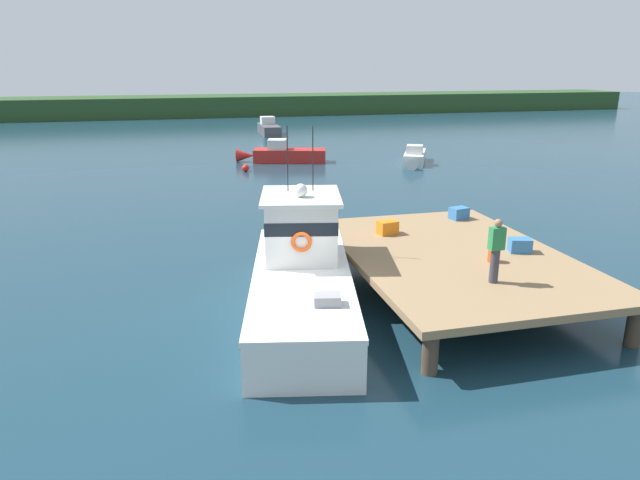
{
  "coord_description": "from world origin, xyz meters",
  "views": [
    {
      "loc": [
        -2.83,
        -14.31,
        6.44
      ],
      "look_at": [
        1.2,
        1.57,
        1.4
      ],
      "focal_mm": 32.49,
      "sensor_mm": 36.0,
      "label": 1
    }
  ],
  "objects_px": {
    "moored_boat_mid_harbor": "(268,128)",
    "mooring_buoy_channel_marker": "(431,219)",
    "main_fishing_boat": "(302,271)",
    "bait_bucket": "(494,256)",
    "deckhand_by_the_boat": "(496,249)",
    "moored_boat_off_the_point": "(283,154)",
    "crate_stack_mid_dock": "(520,245)",
    "moored_boat_near_channel": "(414,157)",
    "mooring_buoy_inshore": "(245,168)",
    "crate_stack_near_edge": "(387,227)",
    "crate_single_by_cleat": "(459,213)"
  },
  "relations": [
    {
      "from": "moored_boat_mid_harbor",
      "to": "mooring_buoy_channel_marker",
      "type": "bearing_deg",
      "value": -87.74
    },
    {
      "from": "main_fishing_boat",
      "to": "mooring_buoy_channel_marker",
      "type": "distance_m",
      "value": 9.8
    },
    {
      "from": "bait_bucket",
      "to": "deckhand_by_the_boat",
      "type": "xyz_separation_m",
      "value": [
        -0.82,
        -1.4,
        0.69
      ]
    },
    {
      "from": "deckhand_by_the_boat",
      "to": "moored_boat_off_the_point",
      "type": "bearing_deg",
      "value": 90.67
    },
    {
      "from": "crate_stack_mid_dock",
      "to": "moored_boat_mid_harbor",
      "type": "xyz_separation_m",
      "value": [
        -0.67,
        40.44,
        -0.86
      ]
    },
    {
      "from": "main_fishing_boat",
      "to": "mooring_buoy_channel_marker",
      "type": "xyz_separation_m",
      "value": [
        6.98,
        6.84,
        -0.78
      ]
    },
    {
      "from": "crate_stack_mid_dock",
      "to": "bait_bucket",
      "type": "distance_m",
      "value": 1.32
    },
    {
      "from": "bait_bucket",
      "to": "main_fishing_boat",
      "type": "bearing_deg",
      "value": 168.45
    },
    {
      "from": "crate_stack_mid_dock",
      "to": "moored_boat_mid_harbor",
      "type": "distance_m",
      "value": 40.46
    },
    {
      "from": "main_fishing_boat",
      "to": "deckhand_by_the_boat",
      "type": "bearing_deg",
      "value": -29.47
    },
    {
      "from": "moored_boat_near_channel",
      "to": "deckhand_by_the_boat",
      "type": "bearing_deg",
      "value": -108.75
    },
    {
      "from": "mooring_buoy_inshore",
      "to": "crate_stack_near_edge",
      "type": "bearing_deg",
      "value": -83.29
    },
    {
      "from": "crate_single_by_cleat",
      "to": "mooring_buoy_channel_marker",
      "type": "height_order",
      "value": "crate_single_by_cleat"
    },
    {
      "from": "crate_stack_mid_dock",
      "to": "moored_boat_off_the_point",
      "type": "relative_size",
      "value": 0.1
    },
    {
      "from": "moored_boat_off_the_point",
      "to": "mooring_buoy_inshore",
      "type": "height_order",
      "value": "moored_boat_off_the_point"
    },
    {
      "from": "main_fishing_boat",
      "to": "mooring_buoy_channel_marker",
      "type": "bearing_deg",
      "value": 44.4
    },
    {
      "from": "deckhand_by_the_boat",
      "to": "moored_boat_near_channel",
      "type": "relative_size",
      "value": 0.33
    },
    {
      "from": "moored_boat_near_channel",
      "to": "mooring_buoy_inshore",
      "type": "distance_m",
      "value": 11.22
    },
    {
      "from": "mooring_buoy_channel_marker",
      "to": "crate_stack_near_edge",
      "type": "bearing_deg",
      "value": -128.52
    },
    {
      "from": "main_fishing_boat",
      "to": "deckhand_by_the_boat",
      "type": "relative_size",
      "value": 6.11
    },
    {
      "from": "deckhand_by_the_boat",
      "to": "moored_boat_off_the_point",
      "type": "xyz_separation_m",
      "value": [
        -0.31,
        26.28,
        -1.53
      ]
    },
    {
      "from": "mooring_buoy_channel_marker",
      "to": "crate_stack_mid_dock",
      "type": "bearing_deg",
      "value": -95.01
    },
    {
      "from": "crate_stack_near_edge",
      "to": "crate_single_by_cleat",
      "type": "bearing_deg",
      "value": 20.01
    },
    {
      "from": "main_fishing_boat",
      "to": "crate_stack_mid_dock",
      "type": "distance_m",
      "value": 6.37
    },
    {
      "from": "moored_boat_off_the_point",
      "to": "mooring_buoy_channel_marker",
      "type": "height_order",
      "value": "moored_boat_off_the_point"
    },
    {
      "from": "crate_single_by_cleat",
      "to": "crate_stack_near_edge",
      "type": "xyz_separation_m",
      "value": [
        -3.07,
        -1.12,
        0.01
      ]
    },
    {
      "from": "bait_bucket",
      "to": "crate_single_by_cleat",
      "type": "bearing_deg",
      "value": 74.6
    },
    {
      "from": "moored_boat_mid_harbor",
      "to": "mooring_buoy_inshore",
      "type": "relative_size",
      "value": 13.86
    },
    {
      "from": "main_fishing_boat",
      "to": "bait_bucket",
      "type": "height_order",
      "value": "main_fishing_boat"
    },
    {
      "from": "moored_boat_off_the_point",
      "to": "mooring_buoy_channel_marker",
      "type": "distance_m",
      "value": 17.25
    },
    {
      "from": "moored_boat_off_the_point",
      "to": "moored_boat_mid_harbor",
      "type": "xyz_separation_m",
      "value": [
        1.64,
        16.14,
        0.02
      ]
    },
    {
      "from": "crate_stack_mid_dock",
      "to": "crate_stack_near_edge",
      "type": "distance_m",
      "value": 4.06
    },
    {
      "from": "crate_stack_mid_dock",
      "to": "bait_bucket",
      "type": "height_order",
      "value": "crate_stack_mid_dock"
    },
    {
      "from": "main_fishing_boat",
      "to": "moored_boat_off_the_point",
      "type": "bearing_deg",
      "value": 80.4
    },
    {
      "from": "moored_boat_off_the_point",
      "to": "moored_boat_mid_harbor",
      "type": "bearing_deg",
      "value": 84.2
    },
    {
      "from": "crate_stack_near_edge",
      "to": "bait_bucket",
      "type": "relative_size",
      "value": 1.76
    },
    {
      "from": "crate_single_by_cleat",
      "to": "mooring_buoy_channel_marker",
      "type": "relative_size",
      "value": 1.3
    },
    {
      "from": "crate_single_by_cleat",
      "to": "moored_boat_mid_harbor",
      "type": "relative_size",
      "value": 0.1
    },
    {
      "from": "deckhand_by_the_boat",
      "to": "mooring_buoy_inshore",
      "type": "bearing_deg",
      "value": 97.93
    },
    {
      "from": "crate_stack_near_edge",
      "to": "mooring_buoy_inshore",
      "type": "xyz_separation_m",
      "value": [
        -2.2,
        18.69,
        -1.19
      ]
    },
    {
      "from": "deckhand_by_the_boat",
      "to": "mooring_buoy_channel_marker",
      "type": "xyz_separation_m",
      "value": [
        2.64,
        9.29,
        -1.83
      ]
    },
    {
      "from": "crate_single_by_cleat",
      "to": "bait_bucket",
      "type": "bearing_deg",
      "value": -105.4
    },
    {
      "from": "main_fishing_boat",
      "to": "crate_stack_mid_dock",
      "type": "relative_size",
      "value": 16.61
    },
    {
      "from": "crate_single_by_cleat",
      "to": "deckhand_by_the_boat",
      "type": "distance_m",
      "value": 6.15
    },
    {
      "from": "crate_stack_mid_dock",
      "to": "moored_boat_off_the_point",
      "type": "bearing_deg",
      "value": 95.43
    },
    {
      "from": "bait_bucket",
      "to": "mooring_buoy_channel_marker",
      "type": "relative_size",
      "value": 0.74
    },
    {
      "from": "mooring_buoy_channel_marker",
      "to": "bait_bucket",
      "type": "bearing_deg",
      "value": -103.0
    },
    {
      "from": "crate_stack_near_edge",
      "to": "moored_boat_off_the_point",
      "type": "relative_size",
      "value": 0.1
    },
    {
      "from": "crate_stack_mid_dock",
      "to": "main_fishing_boat",
      "type": "bearing_deg",
      "value": 175.71
    },
    {
      "from": "main_fishing_boat",
      "to": "moored_boat_near_channel",
      "type": "bearing_deg",
      "value": 59.65
    }
  ]
}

